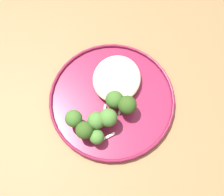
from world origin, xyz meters
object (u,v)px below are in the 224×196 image
seared_scallop_rear_pale (120,74)px  seared_scallop_on_noodles (103,87)px  seared_scallop_front_small (130,88)px  seared_scallop_center_golden (106,73)px  dinner_plate (112,100)px  broccoli_floret_near_rim (108,118)px  seared_scallop_half_hidden (116,64)px  seared_scallop_large_seared (115,82)px  broccoli_floret_front_edge (74,119)px  seared_scallop_tilted_round (114,93)px  broccoli_floret_beside_noodles (115,100)px  broccoli_floret_center_pile (97,137)px  broccoli_floret_left_leaning (127,105)px  broccoli_floret_right_tilted (96,121)px  broccoli_floret_tall_stalk (84,130)px

seared_scallop_rear_pale → seared_scallop_on_noodles: 0.05m
seared_scallop_front_small → seared_scallop_center_golden: seared_scallop_center_golden is taller
dinner_plate → broccoli_floret_near_rim: broccoli_floret_near_rim is taller
dinner_plate → seared_scallop_half_hidden: 0.09m
seared_scallop_large_seared → seared_scallop_on_noodles: same height
seared_scallop_on_noodles → broccoli_floret_front_edge: (0.10, -0.04, 0.03)m
seared_scallop_half_hidden → seared_scallop_tilted_round: size_ratio=1.32×
seared_scallop_half_hidden → broccoli_floret_beside_noodles: (0.10, 0.02, 0.02)m
broccoli_floret_center_pile → broccoli_floret_left_leaning: broccoli_floret_left_leaning is taller
seared_scallop_front_small → seared_scallop_on_noodles: size_ratio=1.14×
seared_scallop_center_golden → broccoli_floret_near_rim: bearing=17.4°
seared_scallop_half_hidden → seared_scallop_front_small: bearing=42.5°
dinner_plate → broccoli_floret_left_leaning: bearing=65.5°
seared_scallop_large_seared → broccoli_floret_beside_noodles: size_ratio=0.49×
broccoli_floret_front_edge → seared_scallop_large_seared: bearing=152.8°
seared_scallop_tilted_round → seared_scallop_on_noodles: bearing=-105.9°
broccoli_floret_right_tilted → broccoli_floret_left_leaning: 0.08m
seared_scallop_large_seared → broccoli_floret_tall_stalk: 0.14m
broccoli_floret_beside_noodles → dinner_plate: bearing=-138.9°
seared_scallop_large_seared → seared_scallop_tilted_round: seared_scallop_large_seared is taller
seared_scallop_half_hidden → broccoli_floret_near_rim: bearing=7.8°
dinner_plate → seared_scallop_half_hidden: (-0.09, -0.01, 0.01)m
broccoli_floret_left_leaning → broccoli_floret_tall_stalk: size_ratio=1.05×
dinner_plate → broccoli_floret_tall_stalk: (0.09, -0.03, 0.04)m
seared_scallop_rear_pale → broccoli_floret_right_tilted: (0.13, -0.02, 0.03)m
seared_scallop_large_seared → broccoli_floret_near_rim: size_ratio=0.41×
seared_scallop_center_golden → broccoli_floret_beside_noodles: bearing=29.1°
dinner_plate → broccoli_floret_tall_stalk: 0.11m
broccoli_floret_near_rim → seared_scallop_front_small: bearing=162.9°
dinner_plate → broccoli_floret_right_tilted: size_ratio=5.04×
seared_scallop_rear_pale → seared_scallop_half_hidden: seared_scallop_half_hidden is taller
seared_scallop_center_golden → broccoli_floret_left_leaning: broccoli_floret_left_leaning is taller
broccoli_floret_center_pile → seared_scallop_on_noodles: bearing=-170.4°
seared_scallop_on_noodles → seared_scallop_rear_pale: bearing=145.6°
seared_scallop_front_small → broccoli_floret_tall_stalk: size_ratio=0.59×
seared_scallop_center_golden → broccoli_floret_right_tilted: 0.13m
broccoli_floret_beside_noodles → broccoli_floret_front_edge: bearing=-46.8°
broccoli_floret_near_rim → broccoli_floret_tall_stalk: bearing=-47.3°
broccoli_floret_center_pile → broccoli_floret_front_edge: (-0.02, -0.06, 0.01)m
broccoli_floret_near_rim → broccoli_floret_center_pile: bearing=-17.1°
seared_scallop_tilted_round → broccoli_floret_near_rim: 0.07m
seared_scallop_rear_pale → broccoli_floret_near_rim: bearing=1.9°
broccoli_floret_center_pile → broccoli_floret_left_leaning: 0.09m
broccoli_floret_left_leaning → broccoli_floret_front_edge: (0.06, -0.10, 0.00)m
seared_scallop_center_golden → broccoli_floret_right_tilted: size_ratio=0.52×
broccoli_floret_right_tilted → broccoli_floret_center_pile: bearing=17.3°
broccoli_floret_right_tilted → broccoli_floret_center_pile: (0.03, 0.01, -0.01)m
seared_scallop_front_small → broccoli_floret_front_edge: 0.15m
seared_scallop_center_golden → seared_scallop_large_seared: bearing=58.0°
seared_scallop_half_hidden → seared_scallop_center_golden: (0.03, -0.02, 0.00)m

